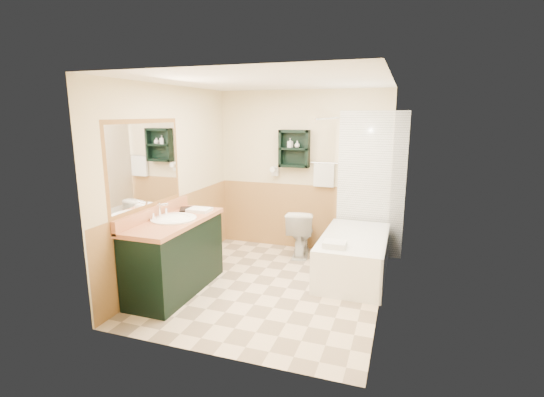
{
  "coord_description": "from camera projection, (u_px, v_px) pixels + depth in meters",
  "views": [
    {
      "loc": [
        1.48,
        -4.23,
        2.05
      ],
      "look_at": [
        -0.03,
        0.2,
        1.05
      ],
      "focal_mm": 26.0,
      "sensor_mm": 36.0,
      "label": 1
    }
  ],
  "objects": [
    {
      "name": "left_wall",
      "position": [
        171.0,
        183.0,
        4.97
      ],
      "size": [
        0.04,
        3.0,
        2.4
      ],
      "primitive_type": "cube",
      "color": "#F7EDC2",
      "rests_on": "ground"
    },
    {
      "name": "counter_towel",
      "position": [
        200.0,
        210.0,
        4.85
      ],
      "size": [
        0.27,
        0.21,
        0.04
      ],
      "primitive_type": "cube",
      "color": "white",
      "rests_on": "vanity"
    },
    {
      "name": "bathtub",
      "position": [
        354.0,
        256.0,
        5.06
      ],
      "size": [
        0.8,
        1.5,
        0.54
      ],
      "primitive_type": "cube",
      "color": "white",
      "rests_on": "ground"
    },
    {
      "name": "floor",
      "position": [
        269.0,
        286.0,
        4.81
      ],
      "size": [
        3.0,
        3.0,
        0.0
      ],
      "primitive_type": "plane",
      "color": "beige",
      "rests_on": "ground"
    },
    {
      "name": "ceiling",
      "position": [
        269.0,
        80.0,
        4.3
      ],
      "size": [
        2.6,
        3.0,
        0.04
      ],
      "primitive_type": "cube",
      "color": "white",
      "rests_on": "back_wall"
    },
    {
      "name": "tile_accent",
      "position": [
        390.0,
        127.0,
        4.7
      ],
      "size": [
        1.5,
        1.5,
        0.1
      ],
      "primitive_type": null,
      "color": "#134426",
      "rests_on": "right_wall"
    },
    {
      "name": "hair_dryer",
      "position": [
        275.0,
        171.0,
        6.0
      ],
      "size": [
        0.1,
        0.24,
        0.18
      ],
      "primitive_type": null,
      "color": "silver",
      "rests_on": "back_wall"
    },
    {
      "name": "right_wall",
      "position": [
        388.0,
        197.0,
        4.14
      ],
      "size": [
        0.04,
        3.0,
        2.4
      ],
      "primitive_type": "cube",
      "color": "#F7EDC2",
      "rests_on": "ground"
    },
    {
      "name": "toilet",
      "position": [
        300.0,
        232.0,
        5.81
      ],
      "size": [
        0.5,
        0.75,
        0.68
      ],
      "primitive_type": "imported",
      "rotation": [
        0.0,
        0.0,
        3.31
      ],
      "color": "white",
      "rests_on": "ground"
    },
    {
      "name": "wainscot_back",
      "position": [
        301.0,
        217.0,
        6.08
      ],
      "size": [
        2.58,
        2.58,
        1.0
      ],
      "primitive_type": null,
      "color": "tan",
      "rests_on": "back_wall"
    },
    {
      "name": "vanity",
      "position": [
        176.0,
        255.0,
        4.59
      ],
      "size": [
        0.59,
        1.38,
        0.87
      ],
      "primitive_type": "cube",
      "color": "black",
      "rests_on": "ground"
    },
    {
      "name": "tub_towel",
      "position": [
        335.0,
        244.0,
        4.56
      ],
      "size": [
        0.26,
        0.22,
        0.07
      ],
      "primitive_type": "cube",
      "color": "white",
      "rests_on": "bathtub"
    },
    {
      "name": "vanity_book",
      "position": [
        179.0,
        201.0,
        4.9
      ],
      "size": [
        0.16,
        0.1,
        0.23
      ],
      "primitive_type": "imported",
      "rotation": [
        0.0,
        0.0,
        0.48
      ],
      "color": "black",
      "rests_on": "vanity"
    },
    {
      "name": "soap_bottle_a",
      "position": [
        290.0,
        145.0,
        5.82
      ],
      "size": [
        0.1,
        0.15,
        0.06
      ],
      "primitive_type": "imported",
      "rotation": [
        0.0,
        0.0,
        -0.31
      ],
      "color": "white",
      "rests_on": "wall_shelf"
    },
    {
      "name": "wall_shelf",
      "position": [
        294.0,
        149.0,
        5.81
      ],
      "size": [
        0.45,
        0.15,
        0.55
      ],
      "primitive_type": "cube",
      "color": "black",
      "rests_on": "back_wall"
    },
    {
      "name": "mirror_frame",
      "position": [
        145.0,
        165.0,
        4.38
      ],
      "size": [
        1.3,
        1.3,
        1.0
      ],
      "primitive_type": null,
      "color": "olive",
      "rests_on": "left_wall"
    },
    {
      "name": "wainscot_left",
      "position": [
        176.0,
        236.0,
        5.11
      ],
      "size": [
        2.98,
        2.98,
        1.0
      ],
      "primitive_type": null,
      "color": "tan",
      "rests_on": "left_wall"
    },
    {
      "name": "towel_bar",
      "position": [
        324.0,
        163.0,
        5.75
      ],
      "size": [
        0.4,
        0.06,
        0.4
      ],
      "primitive_type": null,
      "color": "white",
      "rests_on": "back_wall"
    },
    {
      "name": "back_wall",
      "position": [
        302.0,
        171.0,
        5.96
      ],
      "size": [
        2.6,
        0.04,
        2.4
      ],
      "primitive_type": "cube",
      "color": "#F7EDC2",
      "rests_on": "ground"
    },
    {
      "name": "soap_bottle_b",
      "position": [
        297.0,
        145.0,
        5.78
      ],
      "size": [
        0.1,
        0.12,
        0.08
      ],
      "primitive_type": "imported",
      "rotation": [
        0.0,
        0.0,
        -0.28
      ],
      "color": "white",
      "rests_on": "wall_shelf"
    },
    {
      "name": "shower_curtain",
      "position": [
        329.0,
        183.0,
        5.25
      ],
      "size": [
        1.05,
        1.05,
        1.7
      ],
      "primitive_type": null,
      "color": "beige",
      "rests_on": "curtain_rod"
    },
    {
      "name": "tile_back",
      "position": [
        371.0,
        186.0,
        5.63
      ],
      "size": [
        0.95,
        0.95,
        2.1
      ],
      "primitive_type": null,
      "color": "white",
      "rests_on": "back_wall"
    },
    {
      "name": "curtain_rod",
      "position": [
        329.0,
        118.0,
        4.91
      ],
      "size": [
        0.03,
        1.6,
        0.03
      ],
      "primitive_type": "cylinder",
      "rotation": [
        1.57,
        0.0,
        0.0
      ],
      "color": "silver",
      "rests_on": "back_wall"
    },
    {
      "name": "mirror_glass",
      "position": [
        146.0,
        165.0,
        4.38
      ],
      "size": [
        1.2,
        1.2,
        0.9
      ],
      "primitive_type": null,
      "color": "white",
      "rests_on": "left_wall"
    },
    {
      "name": "tile_right",
      "position": [
        387.0,
        197.0,
        4.88
      ],
      "size": [
        1.5,
        1.5,
        2.1
      ],
      "primitive_type": null,
      "color": "white",
      "rests_on": "right_wall"
    }
  ]
}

